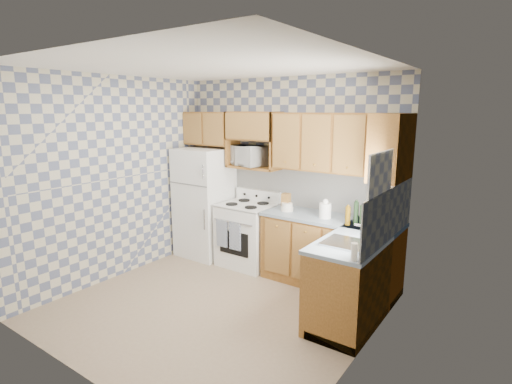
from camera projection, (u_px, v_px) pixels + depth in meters
floor at (216, 307)px, 4.66m from camera, size 3.40×3.40×0.00m
back_wall at (287, 175)px, 5.67m from camera, size 3.40×0.02×2.70m
right_wall at (363, 218)px, 3.43m from camera, size 0.02×3.20×2.70m
backsplash_back at (312, 188)px, 5.46m from camera, size 2.60×0.02×0.56m
backsplash_right at (389, 215)px, 4.11m from camera, size 0.02×1.60×0.56m
refrigerator at (205, 202)px, 6.21m from camera, size 0.75×0.70×1.68m
stove_body at (248, 235)px, 5.85m from camera, size 0.76×0.65×0.90m
cooktop at (247, 205)px, 5.76m from camera, size 0.76×0.65×0.02m
backguard at (258, 195)px, 5.96m from camera, size 0.76×0.08×0.17m
dish_towel_left at (222, 233)px, 5.67m from camera, size 0.19×0.02×0.39m
dish_towel_right at (235, 236)px, 5.54m from camera, size 0.19×0.02×0.39m
base_cabinets_back at (330, 253)px, 5.15m from camera, size 1.75×0.60×0.88m
base_cabinets_right at (358, 277)px, 4.42m from camera, size 0.60×1.60×0.88m
countertop_back at (331, 219)px, 5.05m from camera, size 1.77×0.63×0.04m
countertop_right at (360, 237)px, 4.33m from camera, size 0.63×1.60×0.04m
upper_cabinets_back at (338, 143)px, 4.97m from camera, size 1.75×0.33×0.74m
upper_cabinets_fridge at (210, 129)px, 6.13m from camera, size 0.82×0.33×0.50m
upper_cabinets_right at (391, 147)px, 4.42m from camera, size 0.33×0.70×0.74m
microwave_shelf at (254, 167)px, 5.78m from camera, size 0.80×0.33×0.03m
microwave at (249, 156)px, 5.83m from camera, size 0.61×0.49×0.30m
sink at (348, 244)px, 4.04m from camera, size 0.48×0.40×0.03m
window at (379, 197)px, 3.78m from camera, size 0.02×0.66×0.86m
bottle_0 at (356, 213)px, 4.72m from camera, size 0.06×0.06×0.28m
bottle_1 at (362, 216)px, 4.62m from camera, size 0.06×0.06×0.26m
bottle_2 at (369, 216)px, 4.68m from camera, size 0.06×0.06×0.24m
bottle_3 at (348, 216)px, 4.71m from camera, size 0.06×0.06×0.22m
knife_block at (286, 202)px, 5.41m from camera, size 0.11×0.11×0.23m
electric_kettle at (325, 211)px, 5.00m from camera, size 0.15×0.15×0.19m
food_containers at (287, 207)px, 5.36m from camera, size 0.17×0.17×0.11m
soap_bottle at (354, 252)px, 3.58m from camera, size 0.06×0.06×0.17m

